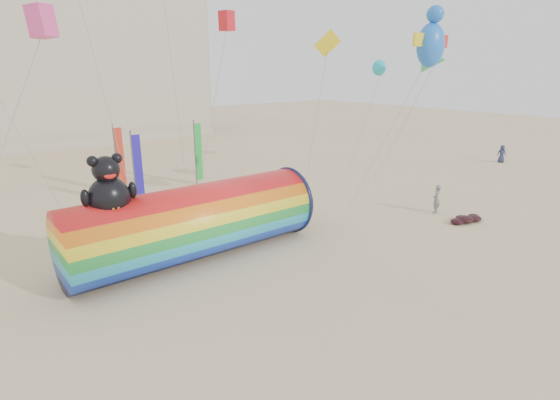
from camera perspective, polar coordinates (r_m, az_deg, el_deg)
ground at (r=22.27m, az=1.42°, el=-7.03°), size 160.00×160.00×0.00m
windsock_assembly at (r=21.71m, az=-11.09°, el=-2.62°), size 12.41×3.78×5.72m
kite_handler at (r=29.84m, az=19.75°, el=0.12°), size 0.79×0.64×1.86m
fabric_bundle at (r=29.02m, az=23.14°, el=-2.30°), size 2.62×1.35×0.41m
festival_banners at (r=33.21m, az=-16.24°, el=5.11°), size 6.68×4.33×5.20m
flying_kites at (r=25.76m, az=0.48°, el=23.63°), size 30.46×14.67×6.44m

